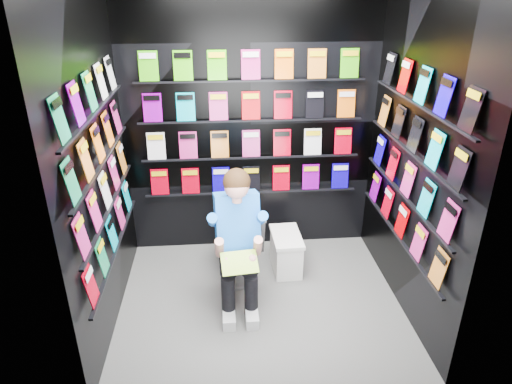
{
  "coord_description": "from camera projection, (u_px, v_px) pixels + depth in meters",
  "views": [
    {
      "loc": [
        -0.31,
        -3.18,
        2.55
      ],
      "look_at": [
        -0.02,
        0.15,
        0.99
      ],
      "focal_mm": 32.0,
      "sensor_mm": 36.0,
      "label": 1
    }
  ],
  "objects": [
    {
      "name": "longbox_lid",
      "position": [
        286.0,
        237.0,
        4.29
      ],
      "size": [
        0.28,
        0.48,
        0.03
      ],
      "primitive_type": "cube",
      "rotation": [
        0.0,
        0.0,
        0.03
      ],
      "color": "white",
      "rests_on": "longbox"
    },
    {
      "name": "held_comic",
      "position": [
        240.0,
        263.0,
        3.49
      ],
      "size": [
        0.3,
        0.19,
        0.12
      ],
      "primitive_type": "cube",
      "rotation": [
        -0.96,
        0.0,
        0.11
      ],
      "color": "green",
      "rests_on": "reader"
    },
    {
      "name": "comics_back",
      "position": [
        251.0,
        125.0,
        4.3
      ],
      "size": [
        2.1,
        0.06,
        1.37
      ],
      "primitive_type": null,
      "color": "#C00017",
      "rests_on": "wall_back"
    },
    {
      "name": "floor",
      "position": [
        260.0,
        302.0,
        3.97
      ],
      "size": [
        2.4,
        2.4,
        0.0
      ],
      "primitive_type": "plane",
      "color": "#5D5D5B",
      "rests_on": "ground"
    },
    {
      "name": "comics_left",
      "position": [
        102.0,
        167.0,
        3.33
      ],
      "size": [
        0.06,
        1.7,
        1.37
      ],
      "primitive_type": null,
      "color": "#C00017",
      "rests_on": "wall_left"
    },
    {
      "name": "wall_back",
      "position": [
        251.0,
        124.0,
        4.33
      ],
      "size": [
        2.4,
        0.04,
        2.6
      ],
      "primitive_type": "cube",
      "color": "black",
      "rests_on": "floor"
    },
    {
      "name": "wall_front",
      "position": [
        278.0,
        228.0,
        2.52
      ],
      "size": [
        2.4,
        0.04,
        2.6
      ],
      "primitive_type": "cube",
      "color": "black",
      "rests_on": "floor"
    },
    {
      "name": "longbox",
      "position": [
        286.0,
        253.0,
        4.37
      ],
      "size": [
        0.26,
        0.45,
        0.33
      ],
      "primitive_type": "cube",
      "rotation": [
        0.0,
        0.0,
        0.03
      ],
      "color": "white",
      "rests_on": "floor"
    },
    {
      "name": "comics_right",
      "position": [
        412.0,
        157.0,
        3.51
      ],
      "size": [
        0.06,
        1.7,
        1.37
      ],
      "primitive_type": null,
      "color": "#C00017",
      "rests_on": "wall_right"
    },
    {
      "name": "wall_left",
      "position": [
        97.0,
        168.0,
        3.33
      ],
      "size": [
        0.04,
        2.0,
        2.6
      ],
      "primitive_type": "cube",
      "color": "black",
      "rests_on": "floor"
    },
    {
      "name": "toilet",
      "position": [
        236.0,
        238.0,
        4.24
      ],
      "size": [
        0.5,
        0.79,
        0.73
      ],
      "primitive_type": "imported",
      "rotation": [
        0.0,
        0.0,
        3.25
      ],
      "color": "white",
      "rests_on": "floor"
    },
    {
      "name": "wall_right",
      "position": [
        415.0,
        158.0,
        3.52
      ],
      "size": [
        0.04,
        2.0,
        2.6
      ],
      "primitive_type": "cube",
      "color": "black",
      "rests_on": "floor"
    },
    {
      "name": "reader",
      "position": [
        237.0,
        222.0,
        3.74
      ],
      "size": [
        0.56,
        0.76,
        1.31
      ],
      "primitive_type": null,
      "rotation": [
        0.0,
        0.0,
        0.11
      ],
      "color": "blue",
      "rests_on": "toilet"
    }
  ]
}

